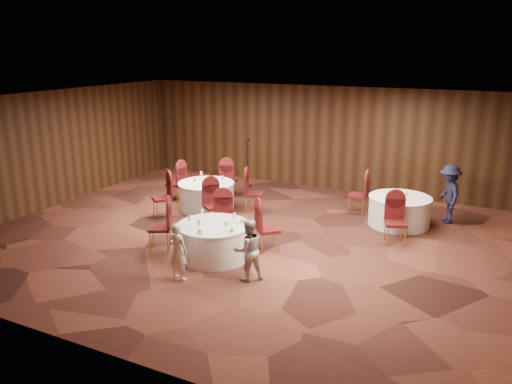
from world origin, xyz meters
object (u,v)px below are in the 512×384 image
at_px(mic_stand, 248,173).
at_px(woman_a, 178,251).
at_px(table_right, 399,211).
at_px(woman_b, 248,250).
at_px(table_main, 214,241).
at_px(table_left, 206,195).
at_px(man_c, 449,194).

distance_m(mic_stand, woman_a, 6.85).
height_order(table_right, mic_stand, mic_stand).
bearing_deg(woman_b, woman_a, -20.50).
distance_m(table_right, mic_stand, 5.33).
relative_size(table_main, mic_stand, 1.02).
xyz_separation_m(table_left, woman_a, (1.83, -4.01, 0.20)).
bearing_deg(table_main, woman_a, -93.66).
bearing_deg(mic_stand, table_right, -17.54).
xyz_separation_m(woman_b, man_c, (3.08, 5.16, 0.14)).
distance_m(table_right, man_c, 1.35).
bearing_deg(man_c, woman_b, -52.48).
bearing_deg(table_right, woman_a, -122.97).
xyz_separation_m(table_main, woman_b, (1.14, -0.63, 0.24)).
relative_size(mic_stand, woman_a, 1.32).
height_order(table_left, woman_a, woman_a).
height_order(table_right, woman_b, woman_b).
bearing_deg(table_right, woman_b, -114.56).
height_order(woman_b, man_c, man_c).
xyz_separation_m(table_main, mic_stand, (-1.93, 5.39, 0.06)).
bearing_deg(man_c, mic_stand, -119.64).
bearing_deg(mic_stand, woman_a, -74.31).
distance_m(table_main, table_right, 4.93).
bearing_deg(woman_a, table_main, -89.38).
bearing_deg(woman_b, table_left, -94.10).
bearing_deg(man_c, table_right, -76.43).
relative_size(table_right, woman_a, 1.33).
relative_size(table_main, man_c, 1.02).
distance_m(woman_b, man_c, 6.01).
relative_size(table_left, mic_stand, 1.02).
distance_m(table_right, woman_b, 4.86).
relative_size(woman_a, woman_b, 0.94).
height_order(woman_a, woman_b, woman_b).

